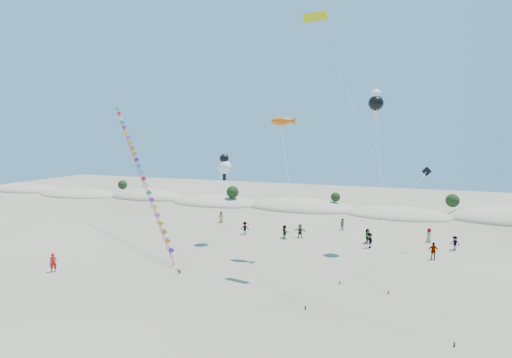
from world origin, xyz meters
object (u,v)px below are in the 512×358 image
at_px(fish_kite, 283,122).
at_px(flyer_foreground, 53,263).
at_px(parafoil_kite, 317,22).
at_px(kite_train, 139,167).

distance_m(fish_kite, flyer_foreground, 25.87).
bearing_deg(fish_kite, flyer_foreground, -146.32).
distance_m(parafoil_kite, flyer_foreground, 32.61).
relative_size(kite_train, fish_kite, 1.48).
bearing_deg(fish_kite, parafoil_kite, -41.58).
distance_m(kite_train, flyer_foreground, 15.77).
bearing_deg(kite_train, fish_kite, -4.01).
bearing_deg(parafoil_kite, flyer_foreground, -159.20).
distance_m(fish_kite, parafoil_kite, 10.25).
height_order(fish_kite, parafoil_kite, parafoil_kite).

